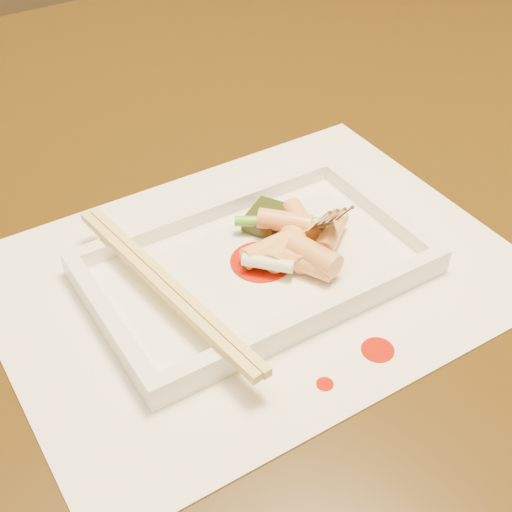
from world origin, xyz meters
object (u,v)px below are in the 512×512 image
chopstick_a (160,287)px  table (196,242)px  plate_base (256,269)px  placemat (256,274)px  fork (320,150)px

chopstick_a → table: bearing=56.5°
table → chopstick_a: (-0.11, -0.17, 0.13)m
table → plate_base: size_ratio=5.38×
table → plate_base: (-0.03, -0.17, 0.11)m
placemat → fork: (0.07, 0.02, 0.08)m
placemat → plate_base: size_ratio=1.54×
table → placemat: bearing=-100.6°
chopstick_a → placemat: bearing=-0.0°
chopstick_a → fork: 0.16m
placemat → plate_base: plate_base is taller
chopstick_a → fork: (0.15, 0.02, 0.06)m
chopstick_a → plate_base: bearing=-0.0°
plate_base → fork: bearing=14.4°
plate_base → chopstick_a: chopstick_a is taller
plate_base → fork: (0.07, 0.02, 0.08)m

